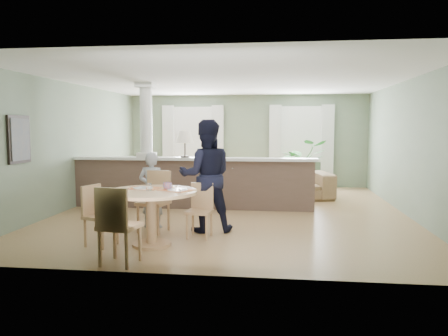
# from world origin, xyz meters

# --- Properties ---
(ground) EXTENTS (8.00, 8.00, 0.00)m
(ground) POSITION_xyz_m (0.00, 0.00, 0.00)
(ground) COLOR tan
(ground) RESTS_ON ground
(room_shell) EXTENTS (7.02, 8.02, 2.71)m
(room_shell) POSITION_xyz_m (-0.03, 0.63, 1.81)
(room_shell) COLOR gray
(room_shell) RESTS_ON ground
(pony_wall) EXTENTS (5.32, 0.38, 2.70)m
(pony_wall) POSITION_xyz_m (-0.99, 0.20, 0.71)
(pony_wall) COLOR brown
(pony_wall) RESTS_ON ground
(sofa) EXTENTS (3.28, 1.86, 0.90)m
(sofa) POSITION_xyz_m (0.69, 1.71, 0.45)
(sofa) COLOR #8E704D
(sofa) RESTS_ON ground
(houseplant) EXTENTS (1.57, 1.46, 1.42)m
(houseplant) POSITION_xyz_m (1.59, 3.20, 0.71)
(houseplant) COLOR #286227
(houseplant) RESTS_ON ground
(dining_table) EXTENTS (1.37, 1.37, 0.93)m
(dining_table) POSITION_xyz_m (-0.91, -2.79, 0.66)
(dining_table) COLOR tan
(dining_table) RESTS_ON ground
(chair_far_boy) EXTENTS (0.55, 0.55, 1.02)m
(chair_far_boy) POSITION_xyz_m (-1.11, -1.89, 0.56)
(chair_far_boy) COLOR tan
(chair_far_boy) RESTS_ON ground
(chair_far_man) EXTENTS (0.42, 0.42, 0.86)m
(chair_far_man) POSITION_xyz_m (-0.29, -2.17, 0.47)
(chair_far_man) COLOR tan
(chair_far_man) RESTS_ON ground
(chair_near) EXTENTS (0.52, 0.52, 1.02)m
(chair_near) POSITION_xyz_m (-1.08, -3.78, 0.56)
(chair_near) COLOR tan
(chair_near) RESTS_ON ground
(chair_side) EXTENTS (0.52, 0.52, 0.90)m
(chair_side) POSITION_xyz_m (-1.72, -2.87, 0.50)
(chair_side) COLOR tan
(chair_side) RESTS_ON ground
(child_person) EXTENTS (0.51, 0.36, 1.33)m
(child_person) POSITION_xyz_m (-1.25, -1.64, 0.67)
(child_person) COLOR #9E9FA3
(child_person) RESTS_ON ground
(man_person) EXTENTS (1.05, 0.90, 1.89)m
(man_person) POSITION_xyz_m (-0.26, -1.79, 0.94)
(man_person) COLOR black
(man_person) RESTS_ON ground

